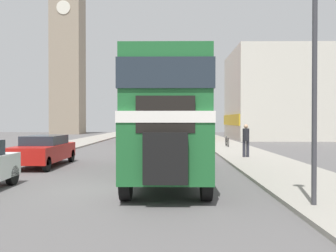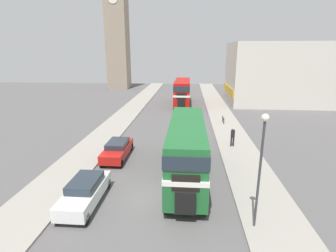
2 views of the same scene
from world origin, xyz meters
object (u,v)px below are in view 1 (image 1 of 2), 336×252
Objects in this scene: car_parked_mid at (44,150)px; church_tower at (68,28)px; bicycle_on_pavement at (227,142)px; street_lamp at (315,43)px; double_decker_bus at (168,113)px; bus_distant at (162,118)px; pedestrian_walking at (246,138)px.

church_tower reaches higher than car_parked_mid.
street_lamp is at bearing -92.57° from bicycle_on_pavement.
church_tower is (-20.54, 52.32, 13.44)m from street_lamp.
double_decker_bus is 26.77m from bus_distant.
bus_distant is 5.80× the size of pedestrian_walking.
car_parked_mid is at bearing -75.72° from church_tower.
church_tower is at bearing 117.67° from pedestrian_walking.
bicycle_on_pavement is at bearing -56.09° from church_tower.
church_tower is at bearing 123.91° from bicycle_on_pavement.
church_tower is (-21.24, 40.50, 16.25)m from pedestrian_walking.
street_lamp is (-0.91, -20.40, 3.47)m from bicycle_on_pavement.
double_decker_bus reaches higher than car_parked_mid.
pedestrian_walking is 0.05× the size of church_tower.
street_lamp is at bearing -42.19° from car_parked_mid.
car_parked_mid is (-4.83, -23.58, -1.72)m from bus_distant.
church_tower is at bearing 104.28° from car_parked_mid.
bicycle_on_pavement is (0.21, 8.59, -0.66)m from pedestrian_walking.
pedestrian_walking is 48.53m from church_tower.
bicycle_on_pavement is at bearing 73.55° from double_decker_bus.
bus_distant is 20.98m from pedestrian_walking.
car_parked_mid is at bearing 137.81° from street_lamp.
pedestrian_walking is at bearing 86.60° from street_lamp.
bicycle_on_pavement is (4.45, 15.07, -1.94)m from double_decker_bus.
pedestrian_walking is (5.25, -20.27, -1.32)m from bus_distant.
bus_distant is at bearing 92.18° from double_decker_bus.
pedestrian_walking is 0.31× the size of street_lamp.
pedestrian_walking is at bearing -91.42° from bicycle_on_pavement.
bus_distant is at bearing 115.09° from bicycle_on_pavement.
bus_distant is at bearing 98.08° from street_lamp.
double_decker_bus is at bearing 123.52° from street_lamp.
car_parked_mid is 2.57× the size of pedestrian_walking.
bus_distant reaches higher than pedestrian_walking.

